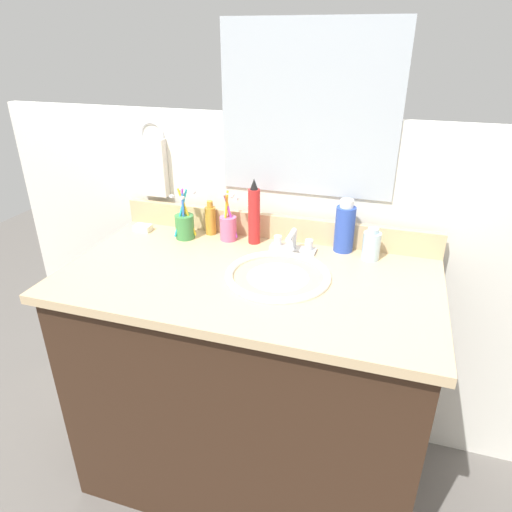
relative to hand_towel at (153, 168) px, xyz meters
The scene contains 17 objects.
ground_plane 1.24m from the hand_towel, 33.72° to the right, with size 6.00×6.00×0.00m, color #66605B.
vanity_cabinet 0.89m from the hand_towel, 33.72° to the right, with size 1.13×0.58×0.84m, color #382316.
countertop 0.63m from the hand_towel, 33.72° to the right, with size 1.18×0.63×0.03m, color #D1B284.
backsplash 0.52m from the hand_towel, ahead, with size 1.18×0.02×0.09m, color #D1B284.
back_wall 0.66m from the hand_towel, ahead, with size 2.28×0.04×1.30m, color white.
mirror_panel 0.63m from the hand_towel, ahead, with size 0.60×0.01×0.56m, color #B2BCC6.
towel_ring 0.12m from the hand_towel, 90.00° to the left, with size 0.10×0.10×0.01m, color silver.
hand_towel is the anchor object (origin of this frame).
sink_basin 0.70m from the hand_towel, 27.88° to the right, with size 0.33×0.33×0.11m.
faucet 0.62m from the hand_towel, 11.06° to the right, with size 0.16×0.10×0.08m.
bottle_oil_amber 0.31m from the hand_towel, 11.90° to the right, with size 0.04×0.04×0.13m.
bottle_shampoo_blue 0.76m from the hand_towel, ahead, with size 0.07×0.07×0.19m.
bottle_gel_clear 0.87m from the hand_towel, ahead, with size 0.06×0.06×0.11m.
bottle_spray_red 0.45m from the hand_towel, 10.89° to the right, with size 0.04×0.04×0.24m.
cup_pink 0.38m from the hand_towel, 14.29° to the right, with size 0.07×0.07×0.19m.
cup_green 0.27m from the hand_towel, 33.96° to the right, with size 0.08×0.08×0.19m.
soap_bar 0.23m from the hand_towel, 93.46° to the right, with size 0.06×0.04×0.02m, color white.
Camera 1 is at (0.40, -1.18, 1.54)m, focal length 31.85 mm.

